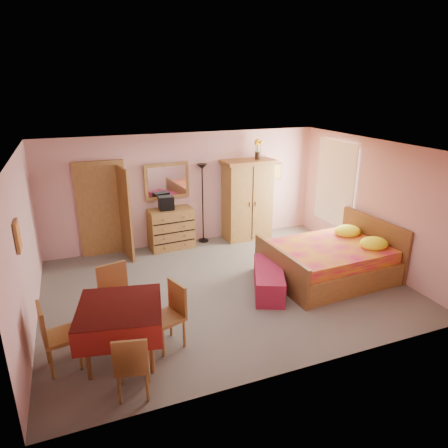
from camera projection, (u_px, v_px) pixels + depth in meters
name	position (u px, v px, depth m)	size (l,w,h in m)	color
floor	(225.00, 287.00, 7.53)	(6.50, 6.50, 0.00)	slate
ceiling	(225.00, 149.00, 6.66)	(6.50, 6.50, 0.00)	brown
wall_back	(186.00, 189.00, 9.29)	(6.50, 0.10, 2.60)	#D09797
wall_front	(299.00, 284.00, 4.90)	(6.50, 0.10, 2.60)	#D09797
wall_left	(23.00, 248.00, 5.98)	(0.10, 5.00, 2.60)	#D09797
wall_right	(372.00, 203.00, 8.21)	(0.10, 5.00, 2.60)	#D09797
doorway	(103.00, 210.00, 8.71)	(1.06, 0.12, 2.15)	#9E6B35
window	(335.00, 183.00, 9.20)	(0.08, 1.40, 1.95)	white
picture_left	(17.00, 236.00, 5.33)	(0.04, 0.32, 0.42)	orange
picture_back	(276.00, 171.00, 9.99)	(0.30, 0.04, 0.40)	#D8BF59
chest_of_drawers	(171.00, 229.00, 9.18)	(1.00, 0.50, 0.94)	olive
wall_mirror	(167.00, 181.00, 9.01)	(1.03, 0.05, 0.81)	silver
stereo	(166.00, 203.00, 8.93)	(0.33, 0.24, 0.31)	black
floor_lamp	(203.00, 204.00, 9.42)	(0.24, 0.24, 1.89)	black
wardrobe	(247.00, 200.00, 9.64)	(1.24, 0.64, 1.94)	olive
sunflower_vase	(258.00, 149.00, 9.33)	(0.19, 0.19, 0.47)	yellow
bed	(329.00, 252.00, 7.77)	(2.32, 1.83, 1.07)	#BE124C
bench	(269.00, 279.00, 7.33)	(0.50, 1.35, 0.45)	maroon
dining_table	(122.00, 331.00, 5.48)	(1.11, 1.11, 0.81)	maroon
chair_south	(133.00, 363.00, 4.80)	(0.40, 0.40, 0.89)	olive
chair_north	(119.00, 300.00, 6.07)	(0.47, 0.47, 1.04)	brown
chair_west	(61.00, 335.00, 5.26)	(0.44, 0.44, 0.97)	#A87838
chair_east	(166.00, 317.00, 5.69)	(0.44, 0.44, 0.96)	#9F6C36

